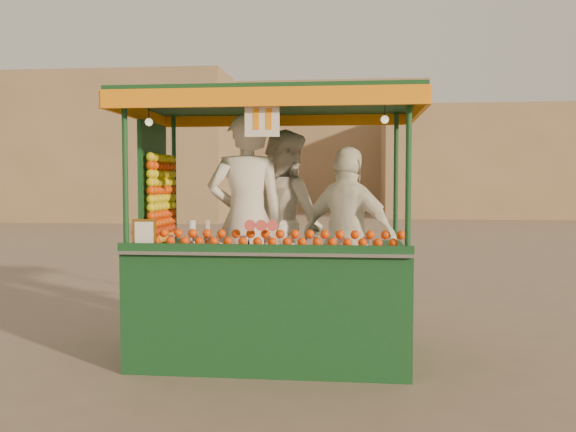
# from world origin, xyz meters

# --- Properties ---
(ground) EXTENTS (90.00, 90.00, 0.00)m
(ground) POSITION_xyz_m (0.00, 0.00, 0.00)
(ground) COLOR #725F51
(ground) RESTS_ON ground
(building_left) EXTENTS (10.00, 6.00, 6.00)m
(building_left) POSITION_xyz_m (-9.00, 20.00, 3.00)
(building_left) COLOR #9B7758
(building_left) RESTS_ON ground
(building_right) EXTENTS (9.00, 6.00, 5.00)m
(building_right) POSITION_xyz_m (7.00, 24.00, 2.50)
(building_right) COLOR #9B7758
(building_right) RESTS_ON ground
(building_center) EXTENTS (14.00, 7.00, 7.00)m
(building_center) POSITION_xyz_m (-2.00, 30.00, 3.50)
(building_center) COLOR #9B7758
(building_center) RESTS_ON ground
(juice_cart) EXTENTS (2.60, 1.68, 2.36)m
(juice_cart) POSITION_xyz_m (0.29, -0.35, 0.77)
(juice_cart) COLOR #103D1F
(juice_cart) RESTS_ON ground
(vendor_left) EXTENTS (0.80, 0.63, 1.94)m
(vendor_left) POSITION_xyz_m (0.10, -0.24, 1.25)
(vendor_left) COLOR silver
(vendor_left) RESTS_ON ground
(vendor_middle) EXTENTS (1.10, 1.13, 1.83)m
(vendor_middle) POSITION_xyz_m (0.39, 0.32, 1.19)
(vendor_middle) COLOR white
(vendor_middle) RESTS_ON ground
(vendor_right) EXTENTS (1.03, 0.84, 1.64)m
(vendor_right) POSITION_xyz_m (1.03, -0.22, 1.09)
(vendor_right) COLOR white
(vendor_right) RESTS_ON ground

